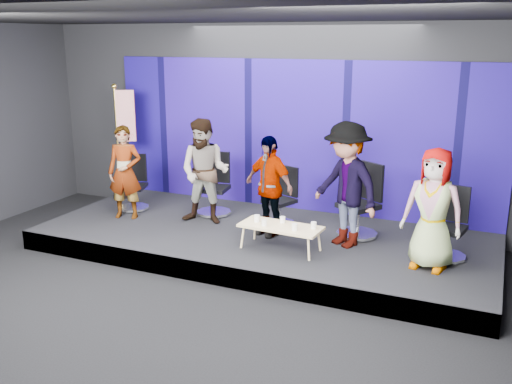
% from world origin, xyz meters
% --- Properties ---
extents(ground, '(10.00, 10.00, 0.00)m').
position_xyz_m(ground, '(0.00, 0.00, 0.00)').
color(ground, black).
rests_on(ground, ground).
extents(room_walls, '(10.02, 8.02, 3.51)m').
position_xyz_m(room_walls, '(0.00, 0.00, 2.43)').
color(room_walls, black).
rests_on(room_walls, ground).
extents(riser, '(7.00, 3.00, 0.30)m').
position_xyz_m(riser, '(0.00, 2.50, 0.15)').
color(riser, black).
rests_on(riser, ground).
extents(backdrop, '(7.00, 0.08, 2.60)m').
position_xyz_m(backdrop, '(0.00, 3.95, 1.60)').
color(backdrop, '#0F085E').
rests_on(backdrop, riser).
extents(chair_a, '(0.68, 0.68, 0.96)m').
position_xyz_m(chair_a, '(-2.59, 2.74, 0.62)').
color(chair_a, silver).
rests_on(chair_a, riser).
extents(panelist_a, '(0.65, 0.52, 1.56)m').
position_xyz_m(panelist_a, '(-2.41, 2.27, 1.08)').
color(panelist_a, black).
rests_on(panelist_a, riser).
extents(chair_b, '(0.68, 0.68, 1.06)m').
position_xyz_m(chair_b, '(-1.15, 3.06, 0.65)').
color(chair_b, silver).
rests_on(chair_b, riser).
extents(panelist_b, '(0.92, 0.76, 1.72)m').
position_xyz_m(panelist_b, '(-1.05, 2.56, 1.16)').
color(panelist_b, black).
rests_on(panelist_b, riser).
extents(chair_c, '(0.69, 0.69, 0.96)m').
position_xyz_m(chair_c, '(0.13, 2.94, 0.61)').
color(chair_c, silver).
rests_on(chair_c, riser).
extents(panelist_c, '(0.98, 0.67, 1.55)m').
position_xyz_m(panelist_c, '(0.11, 2.45, 1.07)').
color(panelist_c, black).
rests_on(panelist_c, riser).
extents(chair_d, '(0.87, 0.87, 1.13)m').
position_xyz_m(chair_d, '(1.43, 2.95, 0.67)').
color(chair_d, silver).
rests_on(chair_d, riser).
extents(panelist_d, '(1.36, 1.19, 1.82)m').
position_xyz_m(panelist_d, '(1.31, 2.46, 1.21)').
color(panelist_d, black).
rests_on(panelist_d, riser).
extents(chair_e, '(0.65, 0.65, 1.00)m').
position_xyz_m(chair_e, '(2.75, 2.55, 0.63)').
color(chair_e, silver).
rests_on(chair_e, riser).
extents(panelist_e, '(0.87, 0.65, 1.62)m').
position_xyz_m(panelist_e, '(2.57, 2.08, 1.11)').
color(panelist_e, black).
rests_on(panelist_e, riser).
extents(coffee_table, '(1.21, 0.57, 0.36)m').
position_xyz_m(coffee_table, '(0.53, 1.90, 0.63)').
color(coffee_table, tan).
rests_on(coffee_table, riser).
extents(mug_a, '(0.08, 0.08, 0.10)m').
position_xyz_m(mug_a, '(0.15, 1.93, 0.71)').
color(mug_a, white).
rests_on(mug_a, coffee_table).
extents(mug_b, '(0.08, 0.08, 0.09)m').
position_xyz_m(mug_b, '(0.32, 1.80, 0.71)').
color(mug_b, white).
rests_on(mug_b, coffee_table).
extents(mug_c, '(0.08, 0.08, 0.09)m').
position_xyz_m(mug_c, '(0.50, 2.03, 0.71)').
color(mug_c, white).
rests_on(mug_c, coffee_table).
extents(mug_d, '(0.08, 0.08, 0.10)m').
position_xyz_m(mug_d, '(0.78, 1.78, 0.71)').
color(mug_d, white).
rests_on(mug_d, coffee_table).
extents(mug_e, '(0.08, 0.08, 0.09)m').
position_xyz_m(mug_e, '(1.00, 1.97, 0.71)').
color(mug_e, white).
rests_on(mug_e, coffee_table).
extents(flag_stand, '(0.48, 0.30, 2.15)m').
position_xyz_m(flag_stand, '(-3.15, 3.27, 1.44)').
color(flag_stand, black).
rests_on(flag_stand, riser).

